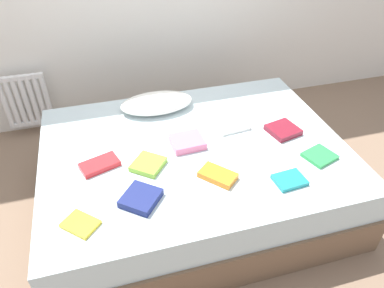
{
  "coord_description": "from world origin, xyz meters",
  "views": [
    {
      "loc": [
        -0.52,
        -1.79,
        1.96
      ],
      "look_at": [
        0.0,
        0.05,
        0.48
      ],
      "focal_mm": 33.68,
      "sensor_mm": 36.0,
      "label": 1
    }
  ],
  "objects_px": {
    "textbook_lime": "(148,164)",
    "textbook_navy": "(141,198)",
    "textbook_pink": "(187,142)",
    "textbook_red": "(100,165)",
    "textbook_maroon": "(283,130)",
    "bed": "(194,175)",
    "textbook_white": "(232,125)",
    "pillow": "(157,103)",
    "textbook_teal": "(290,180)",
    "textbook_yellow": "(80,224)",
    "radiator": "(26,101)",
    "textbook_green": "(320,156)",
    "textbook_orange": "(218,175)"
  },
  "relations": [
    {
      "from": "textbook_pink",
      "to": "textbook_maroon",
      "type": "relative_size",
      "value": 1.09
    },
    {
      "from": "textbook_navy",
      "to": "radiator",
      "type": "bearing_deg",
      "value": 64.56
    },
    {
      "from": "pillow",
      "to": "textbook_lime",
      "type": "height_order",
      "value": "pillow"
    },
    {
      "from": "bed",
      "to": "textbook_white",
      "type": "relative_size",
      "value": 8.97
    },
    {
      "from": "pillow",
      "to": "textbook_green",
      "type": "height_order",
      "value": "pillow"
    },
    {
      "from": "textbook_pink",
      "to": "textbook_red",
      "type": "bearing_deg",
      "value": -176.51
    },
    {
      "from": "textbook_maroon",
      "to": "textbook_teal",
      "type": "xyz_separation_m",
      "value": [
        -0.19,
        -0.46,
        -0.01
      ]
    },
    {
      "from": "radiator",
      "to": "textbook_teal",
      "type": "distance_m",
      "value": 2.33
    },
    {
      "from": "textbook_green",
      "to": "pillow",
      "type": "bearing_deg",
      "value": 117.64
    },
    {
      "from": "pillow",
      "to": "textbook_pink",
      "type": "distance_m",
      "value": 0.5
    },
    {
      "from": "bed",
      "to": "textbook_white",
      "type": "xyz_separation_m",
      "value": [
        0.32,
        0.14,
        0.26
      ]
    },
    {
      "from": "bed",
      "to": "radiator",
      "type": "height_order",
      "value": "radiator"
    },
    {
      "from": "radiator",
      "to": "textbook_orange",
      "type": "xyz_separation_m",
      "value": [
        1.22,
        -1.53,
        0.18
      ]
    },
    {
      "from": "textbook_lime",
      "to": "textbook_green",
      "type": "bearing_deg",
      "value": 27.96
    },
    {
      "from": "textbook_orange",
      "to": "textbook_yellow",
      "type": "xyz_separation_m",
      "value": [
        -0.79,
        -0.15,
        -0.01
      ]
    },
    {
      "from": "radiator",
      "to": "pillow",
      "type": "bearing_deg",
      "value": -33.79
    },
    {
      "from": "textbook_pink",
      "to": "textbook_red",
      "type": "relative_size",
      "value": 0.92
    },
    {
      "from": "textbook_pink",
      "to": "textbook_teal",
      "type": "distance_m",
      "value": 0.69
    },
    {
      "from": "textbook_yellow",
      "to": "textbook_lime",
      "type": "bearing_deg",
      "value": 84.71
    },
    {
      "from": "textbook_red",
      "to": "textbook_green",
      "type": "xyz_separation_m",
      "value": [
        1.34,
        -0.29,
        -0.01
      ]
    },
    {
      "from": "pillow",
      "to": "textbook_maroon",
      "type": "xyz_separation_m",
      "value": [
        0.78,
        -0.53,
        -0.04
      ]
    },
    {
      "from": "textbook_pink",
      "to": "textbook_white",
      "type": "bearing_deg",
      "value": 15.25
    },
    {
      "from": "pillow",
      "to": "textbook_maroon",
      "type": "bearing_deg",
      "value": -34.28
    },
    {
      "from": "bed",
      "to": "textbook_red",
      "type": "distance_m",
      "value": 0.67
    },
    {
      "from": "radiator",
      "to": "textbook_pink",
      "type": "xyz_separation_m",
      "value": [
        1.13,
        -1.18,
        0.18
      ]
    },
    {
      "from": "textbook_maroon",
      "to": "textbook_red",
      "type": "bearing_deg",
      "value": 168.02
    },
    {
      "from": "pillow",
      "to": "textbook_teal",
      "type": "relative_size",
      "value": 3.07
    },
    {
      "from": "textbook_lime",
      "to": "pillow",
      "type": "bearing_deg",
      "value": 113.13
    },
    {
      "from": "radiator",
      "to": "textbook_red",
      "type": "relative_size",
      "value": 2.13
    },
    {
      "from": "textbook_maroon",
      "to": "textbook_green",
      "type": "relative_size",
      "value": 1.07
    },
    {
      "from": "radiator",
      "to": "textbook_yellow",
      "type": "distance_m",
      "value": 1.74
    },
    {
      "from": "textbook_green",
      "to": "textbook_yellow",
      "type": "relative_size",
      "value": 1.03
    },
    {
      "from": "radiator",
      "to": "pillow",
      "type": "relative_size",
      "value": 0.9
    },
    {
      "from": "radiator",
      "to": "textbook_green",
      "type": "xyz_separation_m",
      "value": [
        1.9,
        -1.53,
        0.17
      ]
    },
    {
      "from": "textbook_maroon",
      "to": "textbook_green",
      "type": "distance_m",
      "value": 0.32
    },
    {
      "from": "textbook_pink",
      "to": "bed",
      "type": "bearing_deg",
      "value": -34.9
    },
    {
      "from": "textbook_lime",
      "to": "textbook_pink",
      "type": "bearing_deg",
      "value": 65.74
    },
    {
      "from": "bed",
      "to": "textbook_navy",
      "type": "xyz_separation_m",
      "value": [
        -0.42,
        -0.39,
        0.27
      ]
    },
    {
      "from": "textbook_lime",
      "to": "textbook_navy",
      "type": "distance_m",
      "value": 0.29
    },
    {
      "from": "textbook_yellow",
      "to": "textbook_pink",
      "type": "bearing_deg",
      "value": 79.52
    },
    {
      "from": "textbook_pink",
      "to": "textbook_orange",
      "type": "relative_size",
      "value": 0.99
    },
    {
      "from": "pillow",
      "to": "textbook_white",
      "type": "bearing_deg",
      "value": -38.79
    },
    {
      "from": "textbook_teal",
      "to": "textbook_white",
      "type": "distance_m",
      "value": 0.63
    },
    {
      "from": "textbook_navy",
      "to": "textbook_green",
      "type": "distance_m",
      "value": 1.15
    },
    {
      "from": "textbook_lime",
      "to": "textbook_navy",
      "type": "bearing_deg",
      "value": -69.11
    },
    {
      "from": "textbook_teal",
      "to": "textbook_lime",
      "type": "height_order",
      "value": "textbook_lime"
    },
    {
      "from": "pillow",
      "to": "textbook_red",
      "type": "distance_m",
      "value": 0.72
    },
    {
      "from": "textbook_lime",
      "to": "textbook_yellow",
      "type": "bearing_deg",
      "value": -100.16
    },
    {
      "from": "textbook_orange",
      "to": "textbook_lime",
      "type": "xyz_separation_m",
      "value": [
        -0.38,
        0.21,
        -0.0
      ]
    },
    {
      "from": "radiator",
      "to": "textbook_navy",
      "type": "relative_size",
      "value": 2.55
    }
  ]
}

